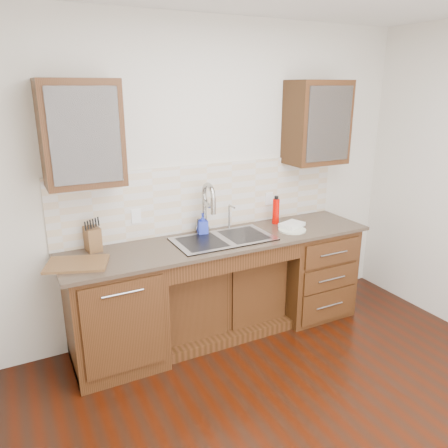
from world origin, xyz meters
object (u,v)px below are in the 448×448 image
knife_block (92,238)px  plate (292,230)px  soap_bottle (203,224)px  cutting_board (77,264)px  water_bottle (276,211)px

knife_block → plate: bearing=-17.0°
soap_bottle → knife_block: knife_block is taller
knife_block → cutting_board: size_ratio=0.44×
water_bottle → plate: bearing=-86.5°
plate → knife_block: size_ratio=1.31×
soap_bottle → water_bottle: (0.74, -0.03, 0.03)m
soap_bottle → plate: size_ratio=0.75×
water_bottle → cutting_board: 1.85m
plate → knife_block: bearing=169.1°
plate → soap_bottle: bearing=159.8°
soap_bottle → water_bottle: water_bottle is taller
cutting_board → soap_bottle: bearing=11.2°
soap_bottle → plate: (0.75, -0.28, -0.09)m
water_bottle → knife_block: size_ratio=1.25×
water_bottle → soap_bottle: bearing=177.7°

